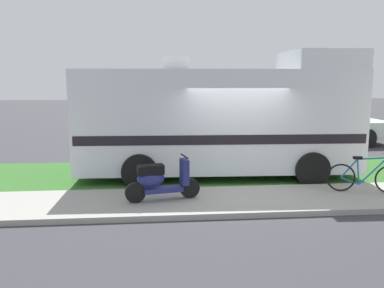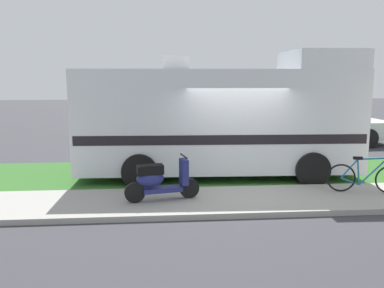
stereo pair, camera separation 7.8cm
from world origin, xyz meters
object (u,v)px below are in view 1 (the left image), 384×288
at_px(bicycle, 365,177).
at_px(scooter, 160,180).
at_px(motorhome_rv, 221,118).
at_px(pickup_truck_near, 300,122).

bearing_deg(bicycle, scooter, -177.57).
height_order(motorhome_rv, pickup_truck_near, motorhome_rv).
relative_size(motorhome_rv, bicycle, 4.47).
relative_size(scooter, bicycle, 0.97).
xyz_separation_m(motorhome_rv, bicycle, (3.02, -2.32, -1.15)).
bearing_deg(bicycle, pickup_truck_near, 81.74).
distance_m(bicycle, pickup_truck_near, 7.36).
relative_size(bicycle, pickup_truck_near, 0.29).
relative_size(motorhome_rv, scooter, 4.62).
bearing_deg(motorhome_rv, bicycle, -37.58).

